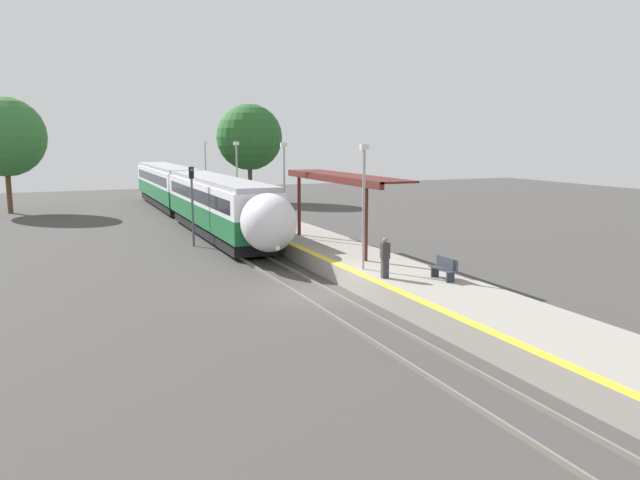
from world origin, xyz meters
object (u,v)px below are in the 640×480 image
train (191,193)px  platform_bench (444,268)px  lamppost_farthest (206,168)px  person_waiting (385,257)px  lamppost_near (364,199)px  lamppost_far (237,174)px  railway_signal (192,198)px  lamppost_mid (284,183)px

train → platform_bench: 28.38m
lamppost_farthest → person_waiting: bearing=-90.0°
lamppost_near → lamppost_far: bearing=90.0°
train → lamppost_near: bearing=-84.5°
platform_bench → lamppost_near: 4.58m
railway_signal → lamppost_far: lamppost_far is taller
platform_bench → railway_signal: 18.17m
lamppost_near → lamppost_mid: size_ratio=1.00×
lamppost_near → lamppost_farthest: bearing=90.0°
platform_bench → lamppost_far: (-2.11, 23.31, 2.63)m
person_waiting → lamppost_far: bearing=90.1°
train → platform_bench: size_ratio=28.55×
lamppost_near → lamppost_far: size_ratio=1.00×
person_waiting → lamppost_near: (-0.02, 1.93, 2.23)m
platform_bench → lamppost_farthest: (-2.11, 33.42, 2.63)m
platform_bench → lamppost_mid: (-2.11, 13.20, 2.63)m
train → lamppost_far: size_ratio=7.72×
railway_signal → person_waiting: bearing=-73.5°
lamppost_mid → lamppost_far: 10.11m
person_waiting → railway_signal: size_ratio=0.35×
train → lamppost_farthest: bearing=66.0°
train → lamppost_near: 25.07m
train → railway_signal: bearing=-101.1°
platform_bench → lamppost_farthest: 33.59m
train → lamppost_farthest: size_ratio=7.72×
railway_signal → platform_bench: bearing=-68.2°
lamppost_near → person_waiting: bearing=-89.3°
train → platform_bench: (4.52, -28.00, -0.95)m
platform_bench → train: bearing=99.2°
lamppost_mid → railway_signal: bearing=142.1°
lamppost_mid → train: bearing=99.3°
train → platform_bench: bearing=-80.8°
person_waiting → lamppost_farthest: bearing=90.0°
lamppost_near → lamppost_mid: (0.00, 10.11, 0.00)m
platform_bench → lamppost_farthest: bearing=93.6°
person_waiting → railway_signal: 16.35m
platform_bench → railway_signal: bearing=111.8°
platform_bench → lamppost_near: bearing=124.3°
lamppost_far → lamppost_farthest: size_ratio=1.00×
platform_bench → lamppost_near: (-2.11, 3.10, 2.63)m
platform_bench → person_waiting: person_waiting is taller
lamppost_mid → lamppost_far: size_ratio=1.00×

